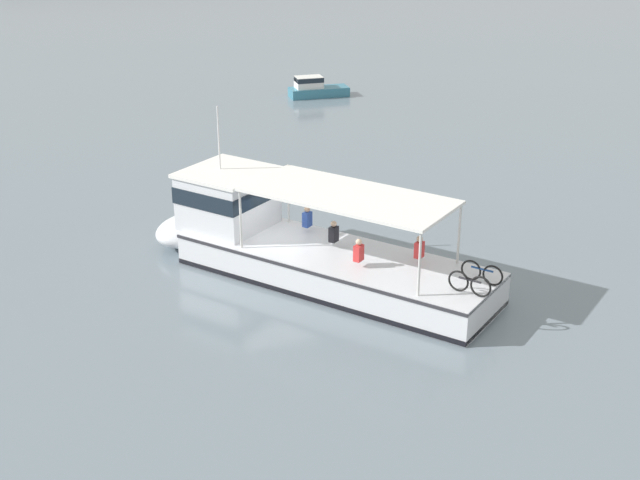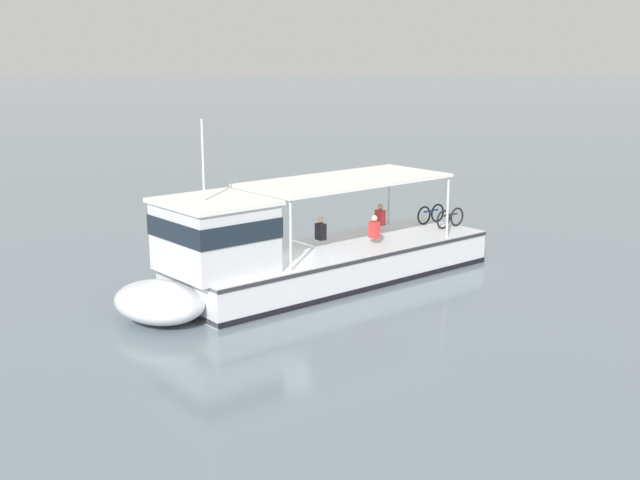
% 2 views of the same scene
% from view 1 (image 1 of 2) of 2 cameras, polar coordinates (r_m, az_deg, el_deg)
% --- Properties ---
extents(ground_plane, '(400.00, 400.00, 0.00)m').
position_cam_1_polar(ground_plane, '(29.96, -3.30, -1.67)').
color(ground_plane, slate).
extents(ferry_main, '(9.93, 12.12, 5.32)m').
position_cam_1_polar(ferry_main, '(29.03, -1.68, -0.28)').
color(ferry_main, silver).
rests_on(ferry_main, ground).
extents(motorboat_near_port, '(3.70, 1.61, 1.26)m').
position_cam_1_polar(motorboat_near_port, '(53.53, -0.33, 9.99)').
color(motorboat_near_port, teal).
rests_on(motorboat_near_port, ground).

